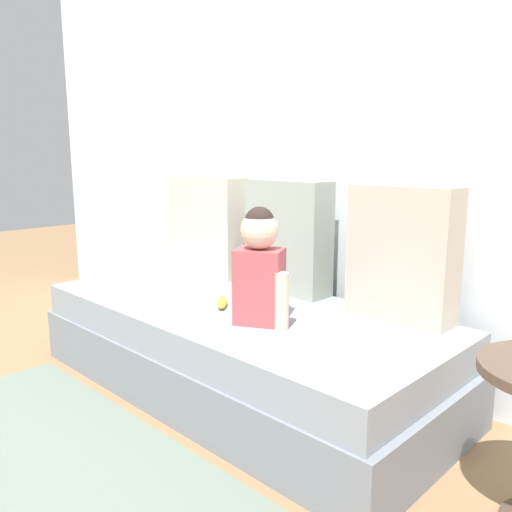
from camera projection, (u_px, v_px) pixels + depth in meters
name	position (u px, v px, depth m)	size (l,w,h in m)	color
ground_plane	(238.00, 387.00, 2.50)	(12.00, 12.00, 0.00)	#93704C
back_wall	(319.00, 128.00, 2.67)	(5.23, 0.10, 2.44)	silver
couch	(238.00, 347.00, 2.46)	(2.03, 0.91, 0.40)	gray
throw_pillow_left	(206.00, 225.00, 3.05)	(0.54, 0.16, 0.56)	beige
throw_pillow_center	(288.00, 237.00, 2.61)	(0.45, 0.16, 0.56)	#99A393
throw_pillow_right	(402.00, 253.00, 2.18)	(0.45, 0.16, 0.56)	#C1B29E
toddler	(259.00, 267.00, 2.13)	(0.30, 0.22, 0.48)	#B24C51
banana	(222.00, 302.00, 2.40)	(0.17, 0.04, 0.04)	yellow
floor_rug	(26.00, 478.00, 1.80)	(1.83, 1.00, 0.01)	slate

